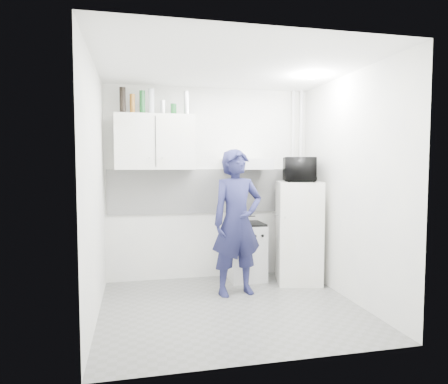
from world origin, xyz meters
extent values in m
plane|color=slate|center=(0.00, 0.00, 0.00)|extent=(2.80, 2.80, 0.00)
plane|color=white|center=(0.00, 0.00, 2.60)|extent=(2.80, 2.80, 0.00)
plane|color=white|center=(0.00, 1.25, 1.30)|extent=(2.80, 0.00, 2.80)
plane|color=white|center=(-1.40, 0.00, 1.30)|extent=(0.00, 2.60, 2.60)
plane|color=white|center=(1.40, 0.00, 1.30)|extent=(0.00, 2.60, 2.60)
imported|color=#1D1F47|center=(0.18, 0.45, 0.87)|extent=(0.70, 0.52, 1.75)
cube|color=silver|center=(0.45, 1.00, 0.38)|extent=(0.47, 0.47, 0.75)
cube|color=white|center=(1.10, 0.75, 0.67)|extent=(0.67, 0.67, 1.34)
cube|color=black|center=(0.45, 1.00, 0.77)|extent=(0.45, 0.45, 0.03)
cylinder|color=silver|center=(0.37, 1.03, 0.83)|extent=(0.18, 0.18, 0.10)
imported|color=black|center=(1.10, 0.75, 1.50)|extent=(0.66, 0.54, 0.32)
cylinder|color=black|center=(-1.14, 1.07, 2.36)|extent=(0.08, 0.08, 0.33)
cylinder|color=brown|center=(-1.03, 1.07, 2.32)|extent=(0.06, 0.06, 0.25)
cylinder|color=#144C1E|center=(-0.90, 1.07, 2.35)|extent=(0.07, 0.07, 0.30)
cylinder|color=#B2B7BC|center=(-0.79, 1.07, 2.36)|extent=(0.07, 0.07, 0.33)
cylinder|color=silver|center=(-0.64, 1.07, 2.29)|extent=(0.07, 0.07, 0.18)
cylinder|color=#144C1E|center=(-0.51, 1.07, 2.27)|extent=(0.08, 0.08, 0.15)
cylinder|color=silver|center=(-0.34, 1.07, 2.36)|extent=(0.08, 0.08, 0.31)
cube|color=white|center=(-0.75, 1.07, 1.85)|extent=(1.00, 0.35, 0.70)
cube|color=silver|center=(0.45, 1.00, 1.57)|extent=(0.60, 0.50, 0.14)
cube|color=white|center=(0.00, 1.24, 1.20)|extent=(2.74, 0.03, 0.60)
cylinder|color=silver|center=(1.30, 1.17, 1.30)|extent=(0.05, 0.05, 2.60)
cylinder|color=silver|center=(1.18, 1.17, 1.30)|extent=(0.04, 0.04, 2.60)
cylinder|color=white|center=(1.00, 0.20, 2.57)|extent=(0.10, 0.10, 0.02)
camera|label=1|loc=(-1.01, -4.14, 1.56)|focal=32.00mm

